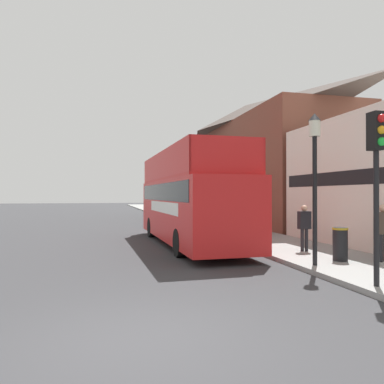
# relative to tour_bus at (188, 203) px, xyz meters

# --- Properties ---
(ground_plane) EXTENTS (144.00, 144.00, 0.00)m
(ground_plane) POSITION_rel_tour_bus_xyz_m (-3.20, 10.69, -1.79)
(ground_plane) COLOR #333335
(sidewalk) EXTENTS (3.53, 108.00, 0.14)m
(sidewalk) POSITION_rel_tour_bus_xyz_m (3.56, 7.69, -1.72)
(sidewalk) COLOR gray
(sidewalk) RESTS_ON ground_plane
(brick_terrace_rear) EXTENTS (6.00, 24.67, 9.78)m
(brick_terrace_rear) POSITION_rel_tour_bus_xyz_m (8.33, 13.87, 3.10)
(brick_terrace_rear) COLOR brown
(brick_terrace_rear) RESTS_ON ground_plane
(tour_bus) EXTENTS (2.74, 10.57, 3.98)m
(tour_bus) POSITION_rel_tour_bus_xyz_m (0.00, 0.00, 0.00)
(tour_bus) COLOR red
(tour_bus) RESTS_ON ground_plane
(parked_car_ahead_of_bus) EXTENTS (1.95, 4.06, 1.39)m
(parked_car_ahead_of_bus) POSITION_rel_tour_bus_xyz_m (0.66, 9.07, -1.13)
(parked_car_ahead_of_bus) COLOR black
(parked_car_ahead_of_bus) RESTS_ON ground_plane
(pedestrian_second) EXTENTS (0.45, 0.25, 1.73)m
(pedestrian_second) POSITION_rel_tour_bus_xyz_m (4.57, -6.29, -0.61)
(pedestrian_second) COLOR #232328
(pedestrian_second) RESTS_ON sidewalk
(pedestrian_third) EXTENTS (0.43, 0.24, 1.65)m
(pedestrian_third) POSITION_rel_tour_bus_xyz_m (3.35, -3.87, -0.66)
(pedestrian_third) COLOR #232328
(pedestrian_third) RESTS_ON sidewalk
(traffic_signal) EXTENTS (0.28, 0.42, 3.86)m
(traffic_signal) POSITION_rel_tour_bus_xyz_m (2.20, -8.84, 1.17)
(traffic_signal) COLOR black
(traffic_signal) RESTS_ON sidewalk
(lamp_post_nearest) EXTENTS (0.35, 0.35, 4.37)m
(lamp_post_nearest) POSITION_rel_tour_bus_xyz_m (2.25, -6.29, 1.39)
(lamp_post_nearest) COLOR black
(lamp_post_nearest) RESTS_ON sidewalk
(lamp_post_second) EXTENTS (0.35, 0.35, 4.80)m
(lamp_post_second) POSITION_rel_tour_bus_xyz_m (2.29, 1.96, 1.65)
(lamp_post_second) COLOR black
(lamp_post_second) RESTS_ON sidewalk
(lamp_post_third) EXTENTS (0.35, 0.35, 4.29)m
(lamp_post_third) POSITION_rel_tour_bus_xyz_m (2.37, 10.21, 1.34)
(lamp_post_third) COLOR black
(lamp_post_third) RESTS_ON sidewalk
(litter_bin) EXTENTS (0.48, 0.48, 1.02)m
(litter_bin) POSITION_rel_tour_bus_xyz_m (3.39, -5.86, -1.11)
(litter_bin) COLOR black
(litter_bin) RESTS_ON sidewalk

